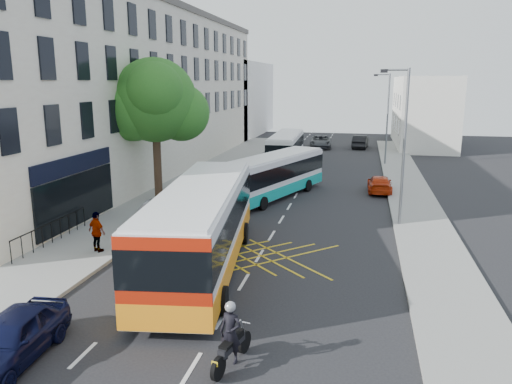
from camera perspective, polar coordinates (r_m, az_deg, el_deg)
The scene contains 20 objects.
ground at distance 16.74m, azimuth -3.90°, elevation -14.15°, with size 120.00×120.00×0.00m, color black.
pavement_left at distance 32.83m, azimuth -11.02°, elevation -0.75°, with size 5.00×70.00×0.15m, color gray.
pavement_right at distance 30.46m, azimuth 17.93°, elevation -2.18°, with size 3.00×70.00×0.15m, color gray.
terrace_main at distance 42.90m, azimuth -13.28°, elevation 11.25°, with size 8.30×45.00×13.50m.
terrace_far at distance 71.74m, azimuth -2.67°, elevation 10.58°, with size 8.00×20.00×10.00m, color silver.
building_right at distance 62.82m, azimuth 18.50°, elevation 8.75°, with size 6.00×18.00×8.00m, color silver.
street_tree at distance 31.97m, azimuth -11.53°, elevation 10.15°, with size 6.30×5.70×8.80m.
lamp_near at distance 26.58m, azimuth 16.40°, elevation 5.81°, with size 1.45×0.15×8.00m.
lamp_far at distance 46.48m, azimuth 14.69°, elevation 8.62°, with size 1.45×0.15×8.00m.
railings at distance 25.01m, azimuth -22.33°, elevation -4.16°, with size 0.08×5.60×1.14m, color black, non-canonical shape.
bus_near at distance 20.22m, azimuth -6.24°, elevation -3.86°, with size 4.50×12.57×3.46m.
bus_mid at distance 32.74m, azimuth 2.11°, elevation 1.95°, with size 5.55×10.17×2.80m.
bus_far at distance 46.02m, azimuth 3.45°, elevation 5.04°, with size 2.72×10.07×2.81m.
motorbike at distance 13.84m, azimuth -2.86°, elevation -16.11°, with size 0.78×2.09×1.88m.
parked_car_blue at distance 15.61m, azimuth -26.17°, elevation -14.73°, with size 1.65×4.09×1.39m, color black.
parked_car_silver at distance 25.58m, azimuth -10.93°, elevation -2.90°, with size 1.67×4.78×1.58m, color #9D9EA4.
red_hatchback at distance 35.39m, azimuth 13.95°, elevation 0.90°, with size 1.60×3.92×1.14m, color #B62807.
distant_car_grey at distance 57.84m, azimuth 7.40°, elevation 5.74°, with size 2.35×5.10×1.42m, color #3C3F43.
distant_car_dark at distance 58.35m, azimuth 11.84°, elevation 5.65°, with size 1.54×4.41×1.45m, color black.
pedestrian_far at distance 22.98m, azimuth -17.72°, elevation -4.37°, with size 1.06×0.44×1.81m, color gray.
Camera 1 is at (4.20, -14.35, 7.53)m, focal length 35.00 mm.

